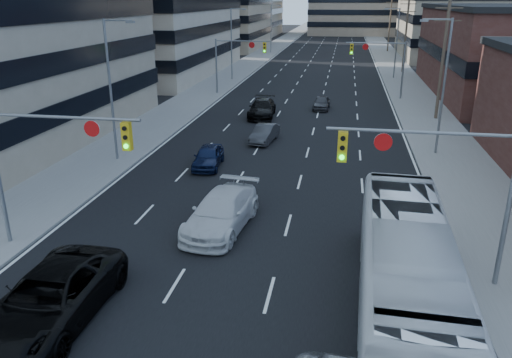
{
  "coord_description": "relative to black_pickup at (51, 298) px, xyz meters",
  "views": [
    {
      "loc": [
        4.02,
        -9.45,
        10.16
      ],
      "look_at": [
        0.23,
        12.12,
        2.2
      ],
      "focal_mm": 35.0,
      "sensor_mm": 36.0,
      "label": 1
    }
  ],
  "objects": [
    {
      "name": "sidewalk_left",
      "position": [
        -6.43,
        126.75,
        -0.81
      ],
      "size": [
        5.0,
        300.0,
        0.15
      ],
      "primitive_type": "cube",
      "color": "slate",
      "rests_on": "ground"
    },
    {
      "name": "signal_far_right",
      "position": [
        12.75,
        41.75,
        3.42
      ],
      "size": [
        6.09,
        0.33,
        6.0
      ],
      "color": "slate",
      "rests_on": "ground"
    },
    {
      "name": "signal_near_left",
      "position": [
        -2.39,
        4.75,
        3.44
      ],
      "size": [
        6.59,
        0.33,
        6.0
      ],
      "color": "slate",
      "rests_on": "ground"
    },
    {
      "name": "streetlight_right_near",
      "position": [
        15.41,
        21.75,
        4.17
      ],
      "size": [
        2.03,
        0.22,
        9.0
      ],
      "color": "slate",
      "rests_on": "ground"
    },
    {
      "name": "sedan_black_far",
      "position": [
        1.93,
        31.19,
        -0.09
      ],
      "size": [
        2.49,
        5.56,
        1.58
      ],
      "primitive_type": "imported",
      "rotation": [
        0.0,
        0.0,
        0.05
      ],
      "color": "black",
      "rests_on": "ground"
    },
    {
      "name": "sedan_grey_center",
      "position": [
        3.47,
        22.98,
        -0.24
      ],
      "size": [
        1.88,
        4.06,
        1.29
      ],
      "primitive_type": "imported",
      "rotation": [
        0.0,
        0.0,
        -0.14
      ],
      "color": "#313133",
      "rests_on": "ground"
    },
    {
      "name": "streetlight_right_far",
      "position": [
        15.41,
        56.75,
        4.17
      ],
      "size": [
        2.03,
        0.22,
        9.0
      ],
      "color": "slate",
      "rests_on": "ground"
    },
    {
      "name": "streetlight_left_mid",
      "position": [
        -5.27,
        51.75,
        4.17
      ],
      "size": [
        2.03,
        0.22,
        9.0
      ],
      "color": "slate",
      "rests_on": "ground"
    },
    {
      "name": "utility_pole_midblock",
      "position": [
        17.27,
        62.75,
        4.89
      ],
      "size": [
        2.2,
        0.28,
        11.0
      ],
      "color": "#4C3D2D",
      "rests_on": "ground"
    },
    {
      "name": "black_pickup",
      "position": [
        0.0,
        0.0,
        0.0
      ],
      "size": [
        2.97,
        6.39,
        1.77
      ],
      "primitive_type": "imported",
      "rotation": [
        0.0,
        0.0,
        -0.0
      ],
      "color": "black",
      "rests_on": "ground"
    },
    {
      "name": "sedan_blue",
      "position": [
        0.85,
        16.58,
        -0.2
      ],
      "size": [
        1.9,
        4.13,
        1.37
      ],
      "primitive_type": "imported",
      "rotation": [
        0.0,
        0.0,
        0.07
      ],
      "color": "#0C1533",
      "rests_on": "ground"
    },
    {
      "name": "utility_pole_distant",
      "position": [
        17.27,
        92.75,
        4.89
      ],
      "size": [
        2.2,
        0.28,
        11.0
      ],
      "color": "#4C3D2D",
      "rests_on": "ground"
    },
    {
      "name": "utility_pole_block",
      "position": [
        17.27,
        32.75,
        4.89
      ],
      "size": [
        2.2,
        0.28,
        11.0
      ],
      "color": "#4C3D2D",
      "rests_on": "ground"
    },
    {
      "name": "white_van",
      "position": [
        3.84,
        7.87,
        -0.04
      ],
      "size": [
        3.01,
        6.06,
        1.69
      ],
      "primitive_type": "imported",
      "rotation": [
        0.0,
        0.0,
        -0.11
      ],
      "color": "silver",
      "rests_on": "ground"
    },
    {
      "name": "office_right_far",
      "position": [
        30.07,
        84.75,
        6.11
      ],
      "size": [
        22.0,
        28.0,
        14.0
      ],
      "primitive_type": "cube",
      "color": "gray",
      "rests_on": "ground"
    },
    {
      "name": "transit_bus",
      "position": [
        11.46,
        2.36,
        0.8
      ],
      "size": [
        3.27,
        12.21,
        3.38
      ],
      "primitive_type": "imported",
      "rotation": [
        0.0,
        0.0,
        -0.04
      ],
      "color": "silver",
      "rests_on": "ground"
    },
    {
      "name": "signal_near_right",
      "position": [
        12.52,
        4.75,
        3.44
      ],
      "size": [
        6.59,
        0.33,
        6.0
      ],
      "color": "slate",
      "rests_on": "ground"
    },
    {
      "name": "streetlight_left_far",
      "position": [
        -5.27,
        86.75,
        4.17
      ],
      "size": [
        2.03,
        0.22,
        9.0
      ],
      "color": "slate",
      "rests_on": "ground"
    },
    {
      "name": "bg_block_right",
      "position": [
        37.07,
        126.75,
        5.11
      ],
      "size": [
        22.0,
        22.0,
        12.0
      ],
      "primitive_type": "cube",
      "color": "gray",
      "rests_on": "ground"
    },
    {
      "name": "road_surface",
      "position": [
        5.07,
        126.75,
        -0.88
      ],
      "size": [
        18.0,
        300.0,
        0.02
      ],
      "primitive_type": "cube",
      "color": "black",
      "rests_on": "ground"
    },
    {
      "name": "streetlight_left_near",
      "position": [
        -5.27,
        16.75,
        4.17
      ],
      "size": [
        2.03,
        0.22,
        9.0
      ],
      "color": "slate",
      "rests_on": "ground"
    },
    {
      "name": "sidewalk_right",
      "position": [
        16.57,
        126.75,
        -0.81
      ],
      "size": [
        5.0,
        300.0,
        0.15
      ],
      "primitive_type": "cube",
      "color": "slate",
      "rests_on": "ground"
    },
    {
      "name": "sedan_grey_right",
      "position": [
        7.07,
        35.49,
        -0.26
      ],
      "size": [
        1.63,
        3.75,
        1.26
      ],
      "primitive_type": "imported",
      "rotation": [
        0.0,
        0.0,
        -0.04
      ],
      "color": "#39393C",
      "rests_on": "ground"
    },
    {
      "name": "signal_far_left",
      "position": [
        -2.61,
        41.75,
        3.42
      ],
      "size": [
        6.09,
        0.33,
        6.0
      ],
      "color": "slate",
      "rests_on": "ground"
    },
    {
      "name": "office_left_far",
      "position": [
        -18.93,
        96.75,
        7.11
      ],
      "size": [
        20.0,
        30.0,
        16.0
      ],
      "primitive_type": "cube",
      "color": "gray",
      "rests_on": "ground"
    }
  ]
}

